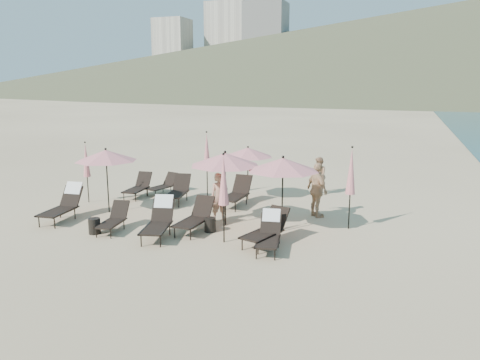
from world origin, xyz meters
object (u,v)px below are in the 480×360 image
(lounger_6, at_px, (138,186))
(lounger_9, at_px, (237,193))
(umbrella_open_0, at_px, (106,156))
(beachgoer_a, at_px, (219,197))
(lounger_0, at_px, (64,204))
(umbrella_open_1, at_px, (225,159))
(lounger_4, at_px, (267,229))
(umbrella_closed_3, at_px, (207,151))
(lounger_8, at_px, (178,190))
(lounger_2, at_px, (159,219))
(umbrella_open_3, at_px, (248,152))
(umbrella_closed_1, at_px, (351,172))
(umbrella_closed_2, at_px, (86,160))
(side_table_1, at_px, (210,225))
(lounger_5, at_px, (269,233))
(umbrella_closed_0, at_px, (224,181))
(umbrella_open_2, at_px, (283,165))
(lounger_7, at_px, (163,185))
(lounger_3, at_px, (195,217))
(beachgoer_b, at_px, (319,176))
(beachgoer_c, at_px, (317,190))
(side_table_0, at_px, (94,226))

(lounger_6, height_order, lounger_9, lounger_9)
(umbrella_open_0, relative_size, beachgoer_a, 1.43)
(lounger_0, distance_m, umbrella_open_1, 5.78)
(lounger_4, height_order, umbrella_closed_3, umbrella_closed_3)
(lounger_8, height_order, beachgoer_a, beachgoer_a)
(lounger_2, xyz_separation_m, umbrella_open_3, (1.05, 5.32, 1.36))
(umbrella_closed_3, bearing_deg, umbrella_closed_1, -22.76)
(lounger_9, height_order, umbrella_closed_1, umbrella_closed_1)
(lounger_8, relative_size, umbrella_closed_2, 0.77)
(lounger_9, relative_size, side_table_1, 4.13)
(lounger_5, distance_m, side_table_1, 2.36)
(lounger_2, xyz_separation_m, umbrella_open_0, (-3.06, 1.82, 1.53))
(lounger_8, relative_size, umbrella_closed_1, 0.69)
(umbrella_closed_0, xyz_separation_m, umbrella_closed_3, (-2.71, 5.05, 0.03))
(beachgoer_a, bearing_deg, umbrella_open_2, -47.33)
(lounger_7, xyz_separation_m, beachgoer_a, (3.71, -2.87, 0.43))
(lounger_3, bearing_deg, lounger_0, -172.80)
(lounger_6, height_order, side_table_1, lounger_6)
(umbrella_open_1, xyz_separation_m, beachgoer_b, (2.10, 5.32, -1.39))
(umbrella_closed_2, xyz_separation_m, beachgoer_c, (8.79, 0.93, -0.71))
(umbrella_open_3, bearing_deg, side_table_1, -87.09)
(umbrella_closed_1, bearing_deg, beachgoer_b, 111.84)
(lounger_6, bearing_deg, umbrella_closed_2, -137.88)
(umbrella_closed_1, relative_size, beachgoer_a, 1.63)
(umbrella_open_0, distance_m, umbrella_closed_1, 8.45)
(side_table_0, bearing_deg, side_table_1, 22.38)
(lounger_2, relative_size, beachgoer_a, 1.18)
(umbrella_closed_3, relative_size, side_table_1, 5.96)
(lounger_7, xyz_separation_m, umbrella_open_1, (4.07, -3.23, 1.79))
(beachgoer_a, xyz_separation_m, beachgoer_c, (3.01, 1.57, 0.13))
(umbrella_open_3, relative_size, side_table_1, 4.77)
(umbrella_open_0, relative_size, umbrella_open_3, 1.09)
(umbrella_open_3, height_order, side_table_1, umbrella_open_3)
(lounger_3, height_order, beachgoer_c, beachgoer_c)
(beachgoer_a, bearing_deg, beachgoer_b, 26.82)
(beachgoer_a, bearing_deg, lounger_8, 106.78)
(lounger_7, bearing_deg, side_table_0, -68.79)
(lounger_5, relative_size, umbrella_closed_1, 0.63)
(lounger_9, bearing_deg, side_table_1, -82.55)
(lounger_3, relative_size, lounger_6, 1.06)
(umbrella_open_0, xyz_separation_m, umbrella_open_2, (6.45, -0.09, 0.06))
(lounger_6, relative_size, umbrella_open_2, 0.69)
(umbrella_open_1, distance_m, umbrella_closed_1, 3.99)
(side_table_1, distance_m, beachgoer_c, 4.04)
(beachgoer_b, height_order, beachgoer_c, beachgoer_c)
(lounger_3, relative_size, umbrella_closed_0, 0.67)
(umbrella_open_3, height_order, umbrella_closed_1, umbrella_closed_1)
(umbrella_closed_3, bearing_deg, side_table_1, -65.62)
(lounger_0, xyz_separation_m, lounger_4, (7.20, -0.12, -0.10))
(umbrella_closed_1, xyz_separation_m, beachgoer_c, (-1.22, 1.03, -0.91))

